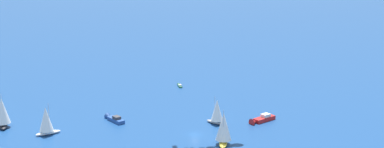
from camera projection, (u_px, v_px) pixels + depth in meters
ground_plane at (195, 134)px, 164.48m from camera, size 2000.00×2000.00×0.00m
motorboat_far_stbd at (180, 86)px, 221.54m from camera, size 4.39×4.64×1.47m
motorboat_inshore at (114, 119)px, 177.23m from camera, size 9.67×5.60×2.74m
sailboat_offshore at (2, 112)px, 169.74m from camera, size 8.17×7.61×11.27m
sailboat_trailing at (46, 121)px, 163.12m from camera, size 5.97×8.01×10.19m
motorboat_ahead at (261, 119)px, 176.33m from camera, size 6.22×10.66×3.02m
sailboat_outer_ring_c at (224, 128)px, 154.94m from camera, size 6.24×8.85×11.10m
sailboat_outer_ring_d at (217, 112)px, 173.24m from camera, size 7.57×4.58×9.48m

